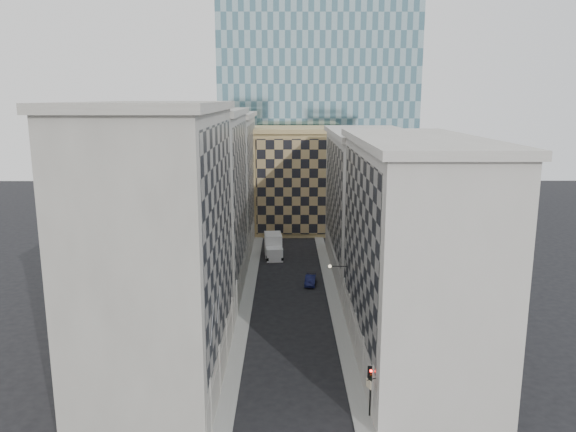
{
  "coord_description": "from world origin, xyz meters",
  "views": [
    {
      "loc": [
        -0.59,
        -34.0,
        24.01
      ],
      "look_at": [
        -0.36,
        15.84,
        13.48
      ],
      "focal_mm": 35.0,
      "sensor_mm": 36.0,
      "label": 1
    }
  ],
  "objects": [
    {
      "name": "church_tower",
      "position": [
        0.0,
        82.0,
        26.95
      ],
      "size": [
        7.2,
        7.2,
        51.5
      ],
      "color": "#2E2923",
      "rests_on": "ground"
    },
    {
      "name": "bldg_right_a",
      "position": [
        10.88,
        15.0,
        10.32
      ],
      "size": [
        10.8,
        26.8,
        20.7
      ],
      "color": "#B7B3A8",
      "rests_on": "ground"
    },
    {
      "name": "bracket_lamp",
      "position": [
        4.38,
        24.0,
        6.2
      ],
      "size": [
        1.98,
        0.36,
        0.36
      ],
      "color": "black",
      "rests_on": "ground"
    },
    {
      "name": "flagpoles_left",
      "position": [
        -5.9,
        6.0,
        8.0
      ],
      "size": [
        0.1,
        6.33,
        2.33
      ],
      "color": "gray",
      "rests_on": "ground"
    },
    {
      "name": "bldg_right_b",
      "position": [
        10.89,
        42.0,
        9.85
      ],
      "size": [
        10.8,
        28.8,
        19.7
      ],
      "color": "#B7B3A8",
      "rests_on": "ground"
    },
    {
      "name": "sidewalk_east",
      "position": [
        5.25,
        30.0,
        0.07
      ],
      "size": [
        1.5,
        100.0,
        0.15
      ],
      "primitive_type": "cube",
      "color": "gray",
      "rests_on": "ground"
    },
    {
      "name": "shop_sign",
      "position": [
        5.42,
        3.0,
        3.84
      ],
      "size": [
        0.71,
        0.62,
        0.73
      ],
      "rotation": [
        0.0,
        0.0,
        0.41
      ],
      "color": "black",
      "rests_on": "ground"
    },
    {
      "name": "bldg_left_c",
      "position": [
        -10.88,
        55.0,
        10.83
      ],
      "size": [
        10.8,
        22.8,
        21.7
      ],
      "color": "gray",
      "rests_on": "ground"
    },
    {
      "name": "bldg_left_b",
      "position": [
        -10.88,
        33.0,
        11.32
      ],
      "size": [
        10.8,
        22.8,
        22.7
      ],
      "color": "#9C9A91",
      "rests_on": "ground"
    },
    {
      "name": "tan_block",
      "position": [
        2.0,
        67.9,
        9.44
      ],
      "size": [
        16.8,
        14.8,
        18.8
      ],
      "color": "tan",
      "rests_on": "ground"
    },
    {
      "name": "traffic_light",
      "position": [
        5.84,
        4.86,
        3.03
      ],
      "size": [
        0.51,
        0.45,
        4.02
      ],
      "rotation": [
        0.0,
        0.0,
        -0.13
      ],
      "color": "black",
      "rests_on": "sidewalk_east"
    },
    {
      "name": "bldg_left_a",
      "position": [
        -10.88,
        11.0,
        11.82
      ],
      "size": [
        10.8,
        22.8,
        23.7
      ],
      "color": "gray",
      "rests_on": "ground"
    },
    {
      "name": "sidewalk_west",
      "position": [
        -5.25,
        30.0,
        0.07
      ],
      "size": [
        1.5,
        100.0,
        0.15
      ],
      "primitive_type": "cube",
      "color": "gray",
      "rests_on": "ground"
    },
    {
      "name": "dark_car",
      "position": [
        2.67,
        36.09,
        0.64
      ],
      "size": [
        1.74,
        3.98,
        1.27
      ],
      "primitive_type": "imported",
      "rotation": [
        0.0,
        0.0,
        -0.11
      ],
      "color": "#10143B",
      "rests_on": "ground"
    },
    {
      "name": "box_truck",
      "position": [
        -2.44,
        49.43,
        1.49
      ],
      "size": [
        3.08,
        6.45,
        3.43
      ],
      "rotation": [
        0.0,
        0.0,
        0.09
      ],
      "color": "white",
      "rests_on": "ground"
    }
  ]
}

